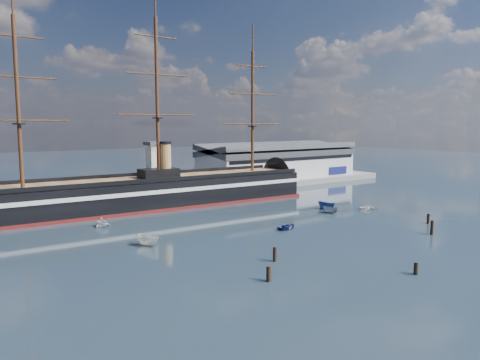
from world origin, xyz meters
TOP-DOWN VIEW (x-y plane):
  - ground at (0.00, 40.00)m, footprint 600.00×600.00m
  - quay at (10.00, 76.00)m, footprint 180.00×18.00m
  - warehouse at (58.00, 80.00)m, footprint 63.00×21.00m
  - quay_tower at (3.00, 73.00)m, footprint 5.00×5.00m
  - warship at (-6.02, 60.00)m, footprint 113.21×20.08m
  - motorboat_a at (-22.91, 23.84)m, footprint 6.83×4.04m
  - motorboat_b at (7.15, 19.01)m, footprint 1.87×3.37m
  - motorboat_c at (27.80, 25.68)m, footprint 5.36×2.38m
  - motorboat_d at (-23.91, 44.34)m, footprint 6.86×4.33m
  - motorboat_e at (39.29, 22.66)m, footprint 2.90×3.32m
  - motorboat_f at (30.95, 29.98)m, footprint 6.29×2.81m
  - piling_near_left at (-17.58, -4.13)m, footprint 0.64×0.64m
  - piling_near_mid at (2.01, -14.85)m, footprint 0.64×0.64m
  - piling_near_right at (27.14, -2.19)m, footprint 0.64×0.64m
  - piling_far_right at (36.19, 4.16)m, footprint 0.64×0.64m
  - piling_extra at (-10.47, 2.75)m, footprint 0.64×0.64m

SIDE VIEW (x-z plane):
  - ground at x=0.00m, z-range 0.00..0.00m
  - quay at x=10.00m, z-range -1.00..1.00m
  - motorboat_a at x=-22.91m, z-range -1.29..1.29m
  - motorboat_b at x=7.15m, z-range -0.74..0.74m
  - motorboat_c at x=27.80m, z-range -1.04..1.04m
  - motorboat_d at x=-23.91m, z-range -1.17..1.17m
  - motorboat_e at x=39.29m, z-range -0.74..0.74m
  - motorboat_f at x=30.95m, z-range -1.22..1.22m
  - piling_near_left at x=-17.58m, z-range -1.46..1.46m
  - piling_near_mid at x=2.01m, z-range -1.28..1.28m
  - piling_near_right at x=27.14m, z-range -1.80..1.80m
  - piling_far_right at x=36.19m, z-range -1.47..1.47m
  - piling_extra at x=-10.47m, z-range -1.55..1.55m
  - warship at x=-6.02m, z-range -22.93..31.01m
  - warehouse at x=58.00m, z-range 2.18..13.78m
  - quay_tower at x=3.00m, z-range 2.25..17.25m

